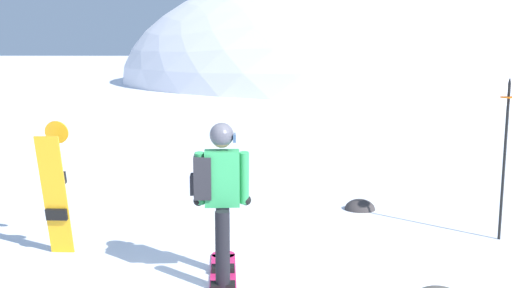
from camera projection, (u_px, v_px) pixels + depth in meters
The scene contains 5 objects.
ridge_peak_main at pixel (396, 81), 43.10m from camera, with size 39.24×35.31×17.35m.
snowboarder_main at pixel (219, 198), 6.19m from camera, with size 0.64×1.83×1.71m.
spare_snowboard at pixel (55, 189), 6.98m from camera, with size 0.28×0.39×1.62m.
piste_marker_near at pixel (505, 149), 7.54m from camera, with size 0.20×0.20×2.11m.
rock_dark at pixel (360, 210), 9.14m from camera, with size 0.47×0.40×0.33m.
Camera 1 is at (0.17, -5.29, 2.49)m, focal length 41.60 mm.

